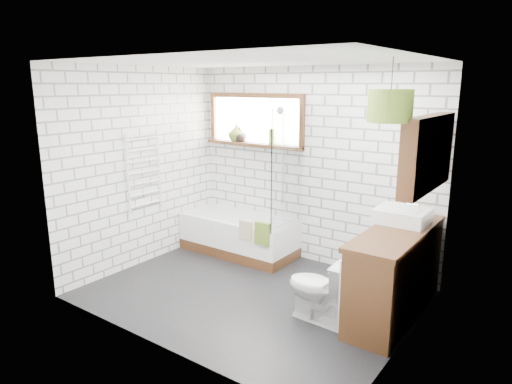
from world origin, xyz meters
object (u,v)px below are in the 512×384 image
Objects in this scene: bathtub at (239,235)px; pendant at (390,106)px; basin at (402,216)px; toilet at (320,288)px; vanity at (395,273)px.

pendant reaches higher than bathtub.
bathtub is 4.27× the size of pendant.
bathtub is at bearing 174.99° from basin.
bathtub is 2.34× the size of toilet.
basin is (-0.06, 0.27, 0.52)m from vanity.
bathtub is 2.40m from basin.
basin is 1.35× the size of pendant.
basin is 1.14m from toilet.
pendant is at bearing -86.08° from basin.
pendant reaches higher than basin.
vanity is 3.11× the size of basin.
vanity is 0.59m from basin.
pendant reaches higher than vanity.
vanity is at bearing 88.43° from pendant.
bathtub is at bearing -116.73° from toilet.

